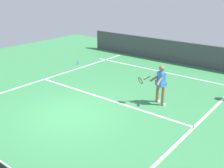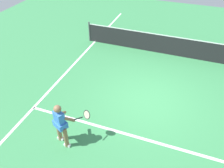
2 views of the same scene
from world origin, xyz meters
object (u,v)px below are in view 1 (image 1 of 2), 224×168
(tennis_player, at_px, (160,83))
(water_bottle, at_px, (78,62))
(tennis_ball_mid, at_px, (145,78))
(tennis_ball_near, at_px, (118,61))

(tennis_player, distance_m, water_bottle, 6.81)
(tennis_ball_mid, height_order, water_bottle, water_bottle)
(tennis_ball_near, bearing_deg, water_bottle, 53.40)
(tennis_player, height_order, tennis_ball_mid, tennis_player)
(tennis_ball_near, relative_size, tennis_ball_mid, 1.00)
(tennis_player, relative_size, tennis_ball_mid, 23.48)
(water_bottle, bearing_deg, tennis_ball_near, -126.60)
(tennis_ball_mid, bearing_deg, tennis_player, 132.84)
(tennis_ball_near, distance_m, water_bottle, 2.42)
(tennis_player, bearing_deg, tennis_ball_mid, -47.16)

